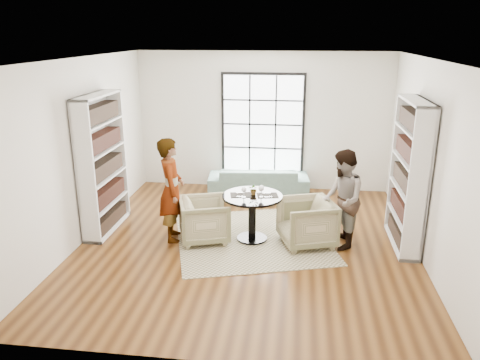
# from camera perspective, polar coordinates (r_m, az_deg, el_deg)

# --- Properties ---
(ground) EXTENTS (6.00, 6.00, 0.00)m
(ground) POSITION_cam_1_polar(r_m,az_deg,el_deg) (7.92, 0.88, -7.65)
(ground) COLOR brown
(room_shell) EXTENTS (6.00, 6.01, 6.00)m
(room_shell) POSITION_cam_1_polar(r_m,az_deg,el_deg) (7.99, 1.36, 2.20)
(room_shell) COLOR silver
(room_shell) RESTS_ON ground
(rug) EXTENTS (3.10, 3.10, 0.01)m
(rug) POSITION_cam_1_polar(r_m,az_deg,el_deg) (8.10, 1.44, -7.03)
(rug) COLOR tan
(rug) RESTS_ON ground
(pedestal_table) EXTENTS (1.00, 1.00, 0.80)m
(pedestal_table) POSITION_cam_1_polar(r_m,az_deg,el_deg) (7.82, 1.50, -3.41)
(pedestal_table) COLOR black
(pedestal_table) RESTS_ON ground
(sofa) EXTENTS (2.20, 1.03, 0.62)m
(sofa) POSITION_cam_1_polar(r_m,az_deg,el_deg) (10.09, 2.25, -0.10)
(sofa) COLOR slate
(sofa) RESTS_ON ground
(armchair_left) EXTENTS (1.01, 1.00, 0.74)m
(armchair_left) POSITION_cam_1_polar(r_m,az_deg,el_deg) (7.90, -4.33, -4.87)
(armchair_left) COLOR #C6B08D
(armchair_left) RESTS_ON ground
(armchair_right) EXTENTS (1.07, 1.05, 0.77)m
(armchair_right) POSITION_cam_1_polar(r_m,az_deg,el_deg) (7.81, 8.10, -5.14)
(armchair_right) COLOR tan
(armchair_right) RESTS_ON ground
(person_left) EXTENTS (0.56, 0.72, 1.76)m
(person_left) POSITION_cam_1_polar(r_m,az_deg,el_deg) (7.84, -8.36, -1.19)
(person_left) COLOR gray
(person_left) RESTS_ON ground
(person_right) EXTENTS (0.66, 0.83, 1.62)m
(person_right) POSITION_cam_1_polar(r_m,az_deg,el_deg) (7.69, 12.35, -2.35)
(person_right) COLOR gray
(person_right) RESTS_ON ground
(placemat_left) EXTENTS (0.38, 0.32, 0.01)m
(placemat_left) POSITION_cam_1_polar(r_m,az_deg,el_deg) (7.75, 0.08, -1.83)
(placemat_left) COLOR black
(placemat_left) RESTS_ON pedestal_table
(placemat_right) EXTENTS (0.38, 0.32, 0.01)m
(placemat_right) POSITION_cam_1_polar(r_m,az_deg,el_deg) (7.74, 3.37, -1.87)
(placemat_right) COLOR black
(placemat_right) RESTS_ON pedestal_table
(cutlery_left) EXTENTS (0.18, 0.24, 0.01)m
(cutlery_left) POSITION_cam_1_polar(r_m,az_deg,el_deg) (7.75, 0.08, -1.78)
(cutlery_left) COLOR silver
(cutlery_left) RESTS_ON placemat_left
(cutlery_right) EXTENTS (0.18, 0.24, 0.01)m
(cutlery_right) POSITION_cam_1_polar(r_m,az_deg,el_deg) (7.74, 3.37, -1.82)
(cutlery_right) COLOR silver
(cutlery_right) RESTS_ON placemat_right
(wine_glass_left) EXTENTS (0.08, 0.08, 0.18)m
(wine_glass_left) POSITION_cam_1_polar(r_m,az_deg,el_deg) (7.59, 0.48, -1.22)
(wine_glass_left) COLOR silver
(wine_glass_left) RESTS_ON pedestal_table
(wine_glass_right) EXTENTS (0.09, 0.09, 0.20)m
(wine_glass_right) POSITION_cam_1_polar(r_m,az_deg,el_deg) (7.62, 2.60, -1.07)
(wine_glass_right) COLOR silver
(wine_glass_right) RESTS_ON pedestal_table
(flower_centerpiece) EXTENTS (0.17, 0.15, 0.19)m
(flower_centerpiece) POSITION_cam_1_polar(r_m,az_deg,el_deg) (7.75, 1.69, -1.12)
(flower_centerpiece) COLOR gray
(flower_centerpiece) RESTS_ON pedestal_table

